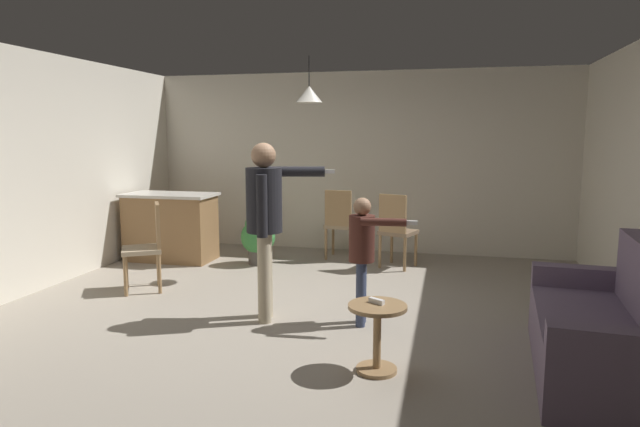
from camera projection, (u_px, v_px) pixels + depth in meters
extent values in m
plane|color=#9E9384|center=(303.00, 315.00, 5.36)|extent=(7.68, 7.68, 0.00)
cube|color=silver|center=(357.00, 162.00, 8.25)|extent=(6.40, 0.10, 2.70)
cube|color=silver|center=(18.00, 173.00, 5.90)|extent=(0.10, 6.40, 2.70)
cube|color=slate|center=(597.00, 346.00, 4.00)|extent=(0.97, 1.51, 0.45)
cube|color=slate|center=(620.00, 381.00, 3.23)|extent=(0.86, 0.25, 0.63)
cube|color=slate|center=(582.00, 302.00, 4.75)|extent=(0.86, 0.25, 0.63)
cylinder|color=#99754C|center=(622.00, 338.00, 4.68)|extent=(0.05, 0.05, 0.06)
cylinder|color=#99754C|center=(558.00, 416.00, 3.38)|extent=(0.05, 0.05, 0.06)
cylinder|color=#99754C|center=(541.00, 329.00, 4.89)|extent=(0.05, 0.05, 0.06)
cube|color=olive|center=(171.00, 228.00, 7.69)|extent=(1.20, 0.60, 0.91)
cube|color=beige|center=(169.00, 195.00, 7.62)|extent=(1.26, 0.66, 0.04)
cylinder|color=#99754C|center=(378.00, 307.00, 4.02)|extent=(0.44, 0.44, 0.03)
cylinder|color=#99754C|center=(377.00, 340.00, 4.06)|extent=(0.06, 0.06, 0.49)
cylinder|color=#99754C|center=(377.00, 369.00, 4.09)|extent=(0.31, 0.31, 0.03)
cylinder|color=tan|center=(266.00, 274.00, 5.28)|extent=(0.12, 0.12, 0.86)
cylinder|color=tan|center=(264.00, 278.00, 5.10)|extent=(0.12, 0.12, 0.86)
cylinder|color=black|center=(264.00, 200.00, 5.09)|extent=(0.34, 0.34, 0.61)
sphere|color=#9E7556|center=(263.00, 155.00, 5.03)|extent=(0.23, 0.23, 0.23)
cylinder|color=black|center=(295.00, 172.00, 5.24)|extent=(0.58, 0.23, 0.10)
cube|color=white|center=(328.00, 172.00, 5.24)|extent=(0.13, 0.06, 0.04)
cylinder|color=black|center=(262.00, 206.00, 4.90)|extent=(0.10, 0.10, 0.57)
cylinder|color=#384260|center=(362.00, 291.00, 5.13)|extent=(0.09, 0.09, 0.61)
cylinder|color=#384260|center=(361.00, 295.00, 5.01)|extent=(0.09, 0.09, 0.61)
cylinder|color=#4C261E|center=(362.00, 238.00, 5.00)|extent=(0.24, 0.24, 0.43)
sphere|color=#9E7556|center=(362.00, 207.00, 4.95)|extent=(0.16, 0.16, 0.16)
cylinder|color=#4C261E|center=(363.00, 238.00, 5.14)|extent=(0.07, 0.07, 0.40)
cylinder|color=#4C261E|center=(383.00, 222.00, 4.80)|extent=(0.41, 0.10, 0.07)
cube|color=white|center=(410.00, 223.00, 4.77)|extent=(0.13, 0.05, 0.04)
cylinder|color=#99754C|center=(326.00, 244.00, 7.72)|extent=(0.04, 0.04, 0.45)
cylinder|color=#99754C|center=(350.00, 246.00, 7.61)|extent=(0.04, 0.04, 0.45)
cylinder|color=#99754C|center=(333.00, 240.00, 8.06)|extent=(0.04, 0.04, 0.45)
cylinder|color=#99754C|center=(357.00, 241.00, 7.95)|extent=(0.04, 0.04, 0.45)
cube|color=#997F60|center=(342.00, 225.00, 7.80)|extent=(0.45, 0.45, 0.05)
cube|color=#99754C|center=(338.00, 208.00, 7.58)|extent=(0.38, 0.07, 0.50)
cylinder|color=#99754C|center=(159.00, 274.00, 6.07)|extent=(0.04, 0.04, 0.45)
cylinder|color=#99754C|center=(158.00, 266.00, 6.41)|extent=(0.04, 0.04, 0.45)
cylinder|color=#99754C|center=(125.00, 276.00, 5.96)|extent=(0.04, 0.04, 0.45)
cylinder|color=#99754C|center=(126.00, 269.00, 6.30)|extent=(0.04, 0.04, 0.45)
cube|color=tan|center=(141.00, 250.00, 6.15)|extent=(0.58, 0.58, 0.05)
cube|color=#99754C|center=(158.00, 225.00, 6.17)|extent=(0.23, 0.34, 0.50)
cylinder|color=#99754C|center=(380.00, 251.00, 7.24)|extent=(0.04, 0.04, 0.45)
cylinder|color=#99754C|center=(405.00, 255.00, 7.05)|extent=(0.04, 0.04, 0.45)
cylinder|color=#99754C|center=(392.00, 247.00, 7.54)|extent=(0.04, 0.04, 0.45)
cylinder|color=#99754C|center=(416.00, 250.00, 7.35)|extent=(0.04, 0.04, 0.45)
cube|color=#7F664C|center=(398.00, 232.00, 7.26)|extent=(0.54, 0.54, 0.05)
cube|color=#99754C|center=(393.00, 214.00, 7.06)|extent=(0.37, 0.16, 0.50)
cylinder|color=#4C4742|center=(258.00, 256.00, 7.47)|extent=(0.27, 0.27, 0.22)
sphere|color=#387F3D|center=(258.00, 237.00, 7.43)|extent=(0.47, 0.47, 0.47)
sphere|color=#387F3D|center=(258.00, 225.00, 7.41)|extent=(0.35, 0.35, 0.35)
cube|color=white|center=(377.00, 301.00, 4.04)|extent=(0.13, 0.10, 0.04)
cone|color=silver|center=(309.00, 94.00, 6.53)|extent=(0.32, 0.32, 0.20)
cylinder|color=black|center=(309.00, 71.00, 6.49)|extent=(0.01, 0.01, 0.36)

